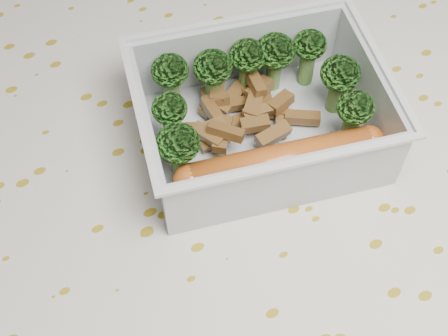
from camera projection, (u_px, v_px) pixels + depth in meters
name	position (u px, v px, depth m)	size (l,w,h in m)	color
dining_table	(219.00, 253.00, 0.52)	(1.40, 0.90, 0.75)	brown
tablecloth	(218.00, 223.00, 0.48)	(1.46, 0.96, 0.19)	silver
lunch_container	(260.00, 121.00, 0.45)	(0.20, 0.17, 0.06)	silver
broccoli_florets	(251.00, 83.00, 0.45)	(0.16, 0.12, 0.05)	#608C3F
meat_pile	(241.00, 111.00, 0.47)	(0.10, 0.07, 0.03)	brown
sausage	(281.00, 161.00, 0.44)	(0.15, 0.05, 0.03)	#B3551B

